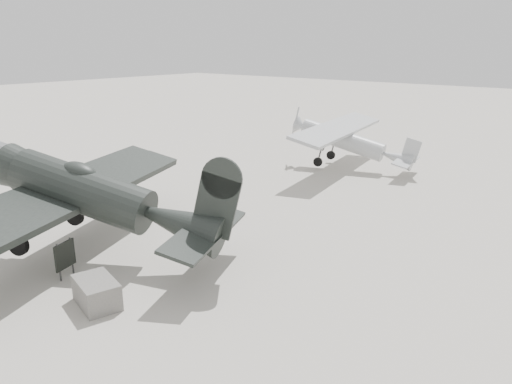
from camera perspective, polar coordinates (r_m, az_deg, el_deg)
ground at (r=20.23m, az=-8.95°, el=-4.69°), size 160.00×160.00×0.00m
lowwing_monoplane at (r=17.85m, az=-17.94°, el=-0.40°), size 10.02×13.27×4.36m
highwing_monoplane at (r=30.28m, az=10.43°, el=6.17°), size 7.78×10.91×3.08m
equipment_block at (r=15.37m, az=-17.75°, el=-10.88°), size 1.77×1.37×0.78m
sign_board at (r=17.22m, az=-21.00°, el=-6.82°), size 0.33×0.85×1.27m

